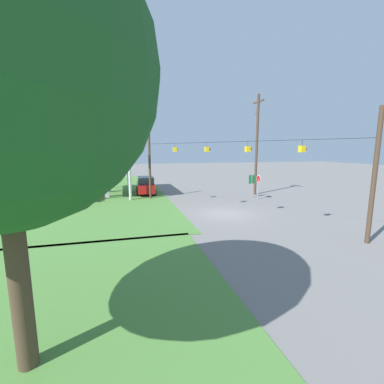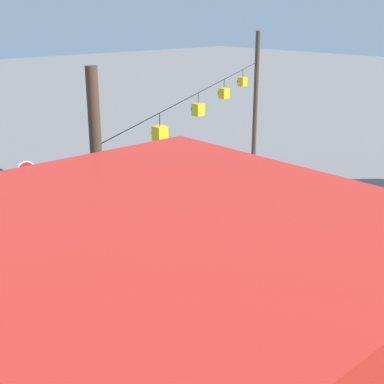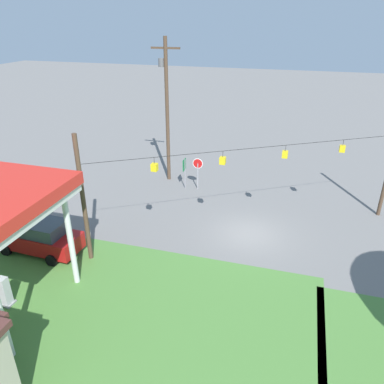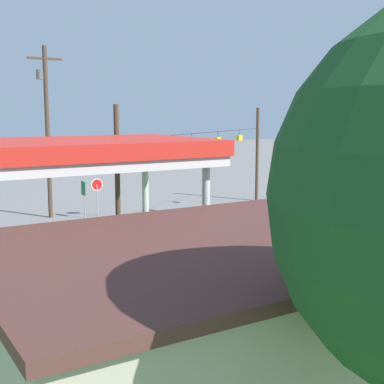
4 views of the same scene
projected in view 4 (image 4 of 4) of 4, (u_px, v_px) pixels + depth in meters
ground_plane at (205, 223)px, 33.27m from camera, size 160.00×160.00×0.00m
gas_station_canopy at (72, 155)px, 18.51m from camera, size 9.39×6.14×5.87m
gas_station_store at (216, 317)px, 12.80m from camera, size 10.92×8.51×3.87m
fuel_pump_near at (121, 276)px, 20.08m from camera, size 0.71×0.56×1.52m
fuel_pump_far at (28, 292)px, 18.29m from camera, size 0.71×0.56×1.52m
car_at_pumps_front at (55, 248)px, 22.95m from camera, size 5.02×2.25×1.99m
car_at_pumps_rear at (129, 312)px, 15.66m from camera, size 5.08×2.38×1.96m
stop_sign_roadside at (97, 189)px, 35.19m from camera, size 0.80×0.08×2.50m
route_sign at (84, 192)px, 34.52m from camera, size 0.10×0.70×2.40m
utility_pole_main at (47, 124)px, 34.09m from camera, size 2.20×0.44×10.96m
signal_span_gantry at (205, 160)px, 32.70m from camera, size 16.33×10.24×7.17m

